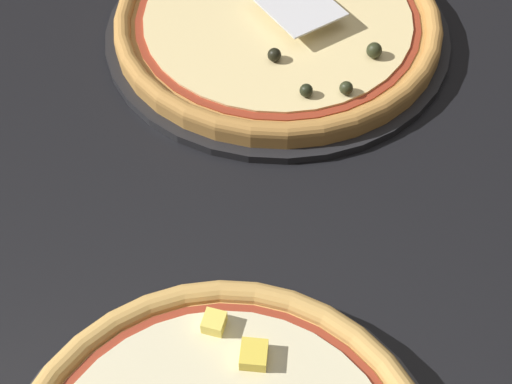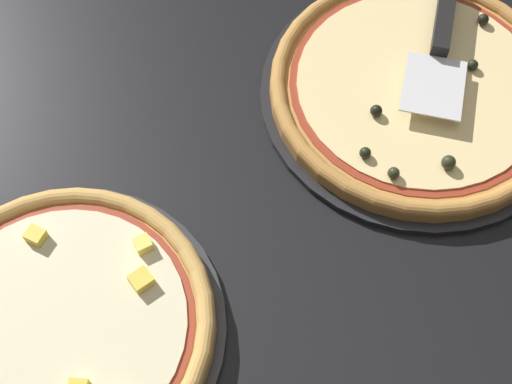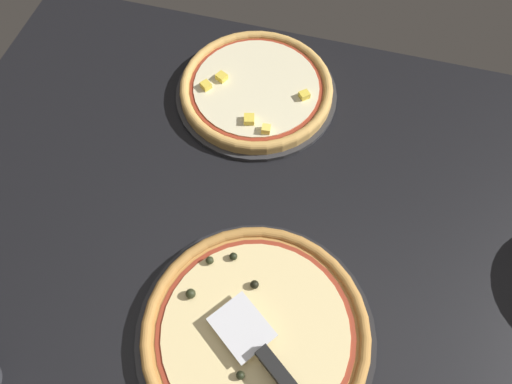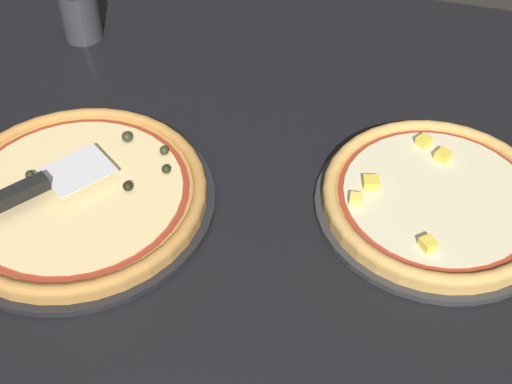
% 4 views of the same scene
% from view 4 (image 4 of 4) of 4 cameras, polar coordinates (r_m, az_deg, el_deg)
% --- Properties ---
extents(ground_plane, '(1.53, 1.21, 0.04)m').
position_cam_4_polar(ground_plane, '(1.05, -8.78, -3.73)').
color(ground_plane, black).
extents(pizza_pan_front, '(0.41, 0.41, 0.01)m').
position_cam_4_polar(pizza_pan_front, '(1.09, -14.04, -0.76)').
color(pizza_pan_front, black).
rests_on(pizza_pan_front, ground_plane).
extents(pizza_front, '(0.38, 0.38, 0.04)m').
position_cam_4_polar(pizza_front, '(1.08, -14.19, -0.11)').
color(pizza_front, '#B77F3D').
rests_on(pizza_front, pizza_pan_front).
extents(pizza_pan_back, '(0.36, 0.36, 0.01)m').
position_cam_4_polar(pizza_pan_back, '(1.09, 14.12, -1.10)').
color(pizza_pan_back, '#2D2D30').
rests_on(pizza_pan_back, ground_plane).
extents(pizza_back, '(0.34, 0.34, 0.03)m').
position_cam_4_polar(pizza_back, '(1.07, 14.28, -0.39)').
color(pizza_back, tan).
rests_on(pizza_back, pizza_pan_back).
extents(serving_spatula, '(0.23, 0.18, 0.02)m').
position_cam_4_polar(serving_spatula, '(1.05, -18.75, -0.29)').
color(serving_spatula, silver).
rests_on(serving_spatula, pizza_front).
extents(parmesan_shaker, '(0.07, 0.07, 0.11)m').
position_cam_4_polar(parmesan_shaker, '(1.43, -13.93, 13.81)').
color(parmesan_shaker, '#333338').
rests_on(parmesan_shaker, ground_plane).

